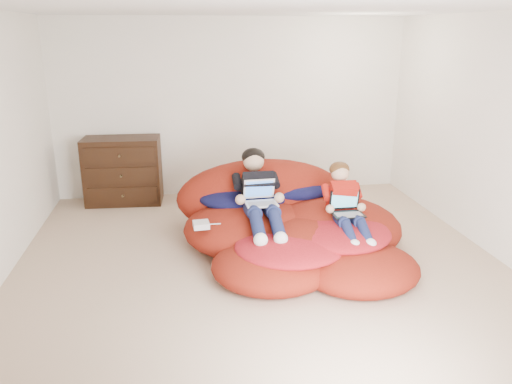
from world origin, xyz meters
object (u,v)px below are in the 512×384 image
Objects in this scene: beanbag_pile at (290,225)px; younger_boy at (345,201)px; laptop_white at (260,197)px; dresser at (123,171)px; laptop_black at (346,208)px; older_boy at (258,190)px.

younger_boy is (0.51, -0.30, 0.35)m from beanbag_pile.
beanbag_pile reaches higher than laptop_white.
laptop_white is (1.60, -1.96, 0.18)m from dresser.
laptop_black is at bearing -16.44° from laptop_white.
dresser is 2.70m from beanbag_pile.
younger_boy is (2.46, -2.16, 0.16)m from dresser.
beanbag_pile is at bearing -43.70° from dresser.
older_boy reaches higher than laptop_white.
older_boy is at bearing 158.60° from younger_boy.
older_boy is (-0.35, 0.04, 0.41)m from beanbag_pile.
beanbag_pile is 0.69m from laptop_black.
older_boy reaches higher than beanbag_pile.
beanbag_pile is at bearing 15.56° from laptop_white.
younger_boy reaches higher than laptop_black.
dresser reaches higher than laptop_white.
dresser is 3.31m from laptop_black.
laptop_black is (0.86, -0.39, -0.11)m from older_boy.
older_boy is 4.00× the size of laptop_black.
older_boy is at bearing 174.22° from beanbag_pile.
younger_boy is at bearing 90.00° from laptop_black.
younger_boy is 2.93× the size of laptop_black.
older_boy is 1.37× the size of younger_boy.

